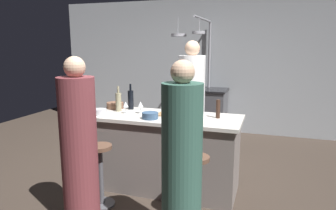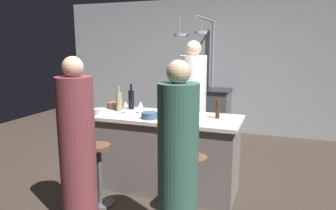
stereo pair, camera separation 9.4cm
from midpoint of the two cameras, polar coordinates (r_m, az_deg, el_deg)
name	(u,v)px [view 2 (the right image)]	position (r m, az deg, el deg)	size (l,w,h in m)	color
ground_plane	(164,187)	(3.94, -0.06, -14.84)	(9.00, 9.00, 0.00)	#382D26
back_wall	(214,66)	(6.31, 8.86, 7.07)	(6.40, 0.16, 2.60)	#9EA3A8
kitchen_island	(164,152)	(3.76, -0.06, -8.62)	(1.80, 0.72, 0.90)	slate
stove_range	(209,112)	(6.04, 7.89, -1.25)	(0.80, 0.64, 0.89)	#47474C
chef	(193,108)	(4.47, 5.16, -0.59)	(0.38, 0.38, 1.78)	white
bar_stool_right	(193,187)	(3.10, 5.54, -14.68)	(0.28, 0.28, 0.68)	#4C4C51
guest_right	(178,164)	(2.62, 2.88, -10.80)	(0.34, 0.34, 1.60)	#33594C
bar_stool_left	(100,172)	(3.48, -11.67, -11.92)	(0.28, 0.28, 0.68)	#4C4C51
guest_left	(77,149)	(3.08, -15.45, -7.71)	(0.34, 0.34, 1.62)	brown
overhead_pot_rack	(202,51)	(5.58, 6.70, 9.78)	(0.57, 1.32, 2.17)	gray
cutting_board	(171,114)	(3.66, 1.30, -1.75)	(0.32, 0.22, 0.02)	#997047
pepper_mill	(218,109)	(3.54, 9.85, -0.77)	(0.05, 0.05, 0.21)	#382319
wine_bottle_dark	(131,99)	(4.01, -6.09, 1.06)	(0.07, 0.07, 0.33)	black
wine_bottle_rose	(192,111)	(3.36, 5.31, -1.11)	(0.07, 0.07, 0.30)	#B78C8E
wine_bottle_white	(119,101)	(3.92, -8.32, 0.67)	(0.07, 0.07, 0.31)	gray
wine_glass_by_chef	(140,105)	(3.75, -4.36, 0.04)	(0.07, 0.07, 0.15)	silver
wine_glass_near_left_guest	(126,105)	(3.77, -7.07, 0.03)	(0.07, 0.07, 0.15)	silver
mixing_bowl_blue	(150,115)	(3.49, -2.64, -1.93)	(0.18, 0.18, 0.07)	#334C6B
mixing_bowl_wooden	(116,105)	(4.11, -8.90, -0.03)	(0.22, 0.22, 0.08)	brown
mixing_bowl_steel	(100,112)	(3.77, -11.75, -1.19)	(0.17, 0.17, 0.07)	#B7B7BC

